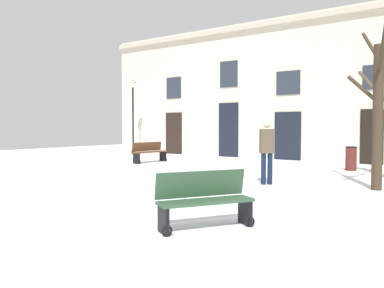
% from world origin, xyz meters
% --- Properties ---
extents(ground_plane, '(35.97, 35.97, 0.00)m').
position_xyz_m(ground_plane, '(0.00, 0.00, 0.00)').
color(ground_plane, white).
extents(building_facade, '(22.48, 0.60, 6.71)m').
position_xyz_m(building_facade, '(-0.00, 9.87, 3.40)').
color(building_facade, beige).
rests_on(building_facade, ground).
extents(tree_center, '(1.71, 2.43, 4.20)m').
position_xyz_m(tree_center, '(5.29, 2.67, 2.16)').
color(tree_center, '#382B1E').
rests_on(tree_center, ground).
extents(streetlamp, '(0.30, 0.30, 4.17)m').
position_xyz_m(streetlamp, '(-8.78, 8.17, 2.53)').
color(streetlamp, black).
rests_on(streetlamp, ground).
extents(litter_bin, '(0.41, 0.41, 0.87)m').
position_xyz_m(litter_bin, '(3.50, 6.78, 0.44)').
color(litter_bin, '#4C1E19').
rests_on(litter_bin, ground).
extents(bench_by_litter_bin, '(1.15, 1.56, 0.91)m').
position_xyz_m(bench_by_litter_bin, '(4.00, -3.10, 0.46)').
color(bench_by_litter_bin, '#2D4C33').
rests_on(bench_by_litter_bin, ground).
extents(bench_facing_shops, '(0.52, 1.81, 0.89)m').
position_xyz_m(bench_facing_shops, '(-4.50, 4.85, 0.47)').
color(bench_facing_shops, '#51331E').
rests_on(bench_facing_shops, ground).
extents(person_by_shop_door, '(0.43, 0.41, 1.79)m').
position_xyz_m(person_by_shop_door, '(2.62, 1.86, 1.01)').
color(person_by_shop_door, black).
rests_on(person_by_shop_door, ground).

